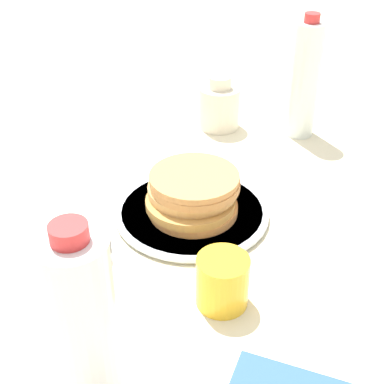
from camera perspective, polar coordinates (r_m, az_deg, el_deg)
ground_plane at (r=0.90m, az=0.84°, el=-2.60°), size 4.00×4.00×0.00m
plate at (r=0.89m, az=-0.00°, el=-2.14°), size 0.26×0.26×0.01m
pancake_stack at (r=0.87m, az=0.06°, el=-0.15°), size 0.16×0.16×0.06m
juice_glass at (r=0.72m, az=3.27°, el=-9.49°), size 0.07×0.07×0.07m
cream_jug at (r=1.16m, az=2.93°, el=9.18°), size 0.09×0.09×0.12m
water_bottle_near at (r=1.13m, az=11.92°, el=11.60°), size 0.06×0.06×0.25m
water_bottle_mid at (r=0.58m, az=-11.54°, el=-13.42°), size 0.07×0.07×0.24m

